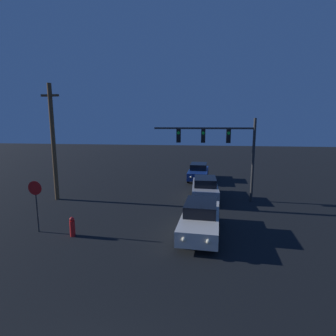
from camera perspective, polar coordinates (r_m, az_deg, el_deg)
The scene contains 7 objects.
car_near at distance 12.69m, azimuth 7.06°, elevation -10.75°, with size 1.98×4.72×1.52m.
car_mid at distance 18.53m, azimuth 8.04°, elevation -4.20°, with size 1.83×4.68×1.52m.
car_far at distance 24.43m, azimuth 6.64°, elevation -0.79°, with size 1.91×4.71×1.52m.
traffic_signal_mast at distance 17.83m, azimuth 11.55°, elevation 5.27°, with size 6.70×0.30×5.53m.
stop_sign at distance 13.97m, azimuth -26.84°, elevation -5.65°, with size 0.67×0.07×2.52m.
utility_pole at distance 19.16m, azimuth -23.71°, elevation 5.30°, with size 1.20×0.28×7.76m.
fire_hydrant at distance 13.20m, azimuth -20.10°, elevation -11.92°, with size 0.24×0.24×0.93m.
Camera 1 is at (2.00, -2.88, 5.19)m, focal length 28.00 mm.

